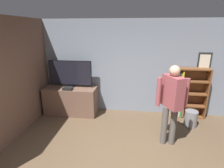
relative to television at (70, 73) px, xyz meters
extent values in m
cube|color=gray|center=(1.75, 0.32, 0.14)|extent=(7.17, 0.06, 2.70)
cube|color=black|center=(3.69, 0.28, 0.38)|extent=(0.34, 0.02, 0.48)
cube|color=beige|center=(3.69, 0.26, 0.38)|extent=(0.27, 0.01, 0.37)
cube|color=brown|center=(-0.87, -1.10, 0.14)|extent=(0.06, 4.39, 2.70)
cube|color=brown|center=(0.00, -0.08, -0.81)|extent=(1.49, 0.61, 0.80)
cylinder|color=black|center=(0.00, 0.00, -0.39)|extent=(0.22, 0.22, 0.03)
cylinder|color=black|center=(0.00, 0.00, -0.35)|extent=(0.06, 0.06, 0.05)
cube|color=black|center=(0.00, 0.00, 0.02)|extent=(1.25, 0.04, 0.71)
cube|color=black|center=(0.00, -0.02, 0.02)|extent=(1.21, 0.01, 0.68)
cube|color=black|center=(0.00, -0.27, -0.37)|extent=(0.26, 0.17, 0.07)
cube|color=brown|center=(2.97, 0.13, -0.49)|extent=(0.04, 0.28, 1.42)
cube|color=brown|center=(3.81, 0.13, -0.49)|extent=(0.04, 0.28, 1.42)
cube|color=brown|center=(3.39, 0.27, -0.49)|extent=(0.88, 0.01, 1.42)
cube|color=brown|center=(3.39, 0.13, -1.19)|extent=(0.80, 0.28, 0.04)
cube|color=brown|center=(3.39, 0.13, -0.85)|extent=(0.80, 0.28, 0.04)
cube|color=brown|center=(3.39, 0.13, -0.49)|extent=(0.80, 0.28, 0.04)
cube|color=brown|center=(3.39, 0.13, -0.14)|extent=(0.80, 0.28, 0.04)
cube|color=brown|center=(3.39, 0.13, 0.20)|extent=(0.80, 0.28, 0.04)
cube|color=#2D569E|center=(3.00, 0.10, -1.05)|extent=(0.02, 0.21, 0.27)
cube|color=#232328|center=(3.04, 0.10, -1.05)|extent=(0.03, 0.21, 0.27)
cube|color=#99663D|center=(3.09, 0.12, -1.08)|extent=(0.02, 0.26, 0.22)
cube|color=beige|center=(3.12, 0.09, -1.09)|extent=(0.04, 0.20, 0.20)
cube|color=#338447|center=(3.17, 0.12, -1.06)|extent=(0.04, 0.26, 0.25)
cube|color=#99663D|center=(3.22, 0.11, -1.06)|extent=(0.04, 0.24, 0.26)
cube|color=gold|center=(3.01, 0.10, -0.71)|extent=(0.04, 0.22, 0.25)
cube|color=gold|center=(3.07, 0.11, -0.73)|extent=(0.04, 0.24, 0.21)
cube|color=gold|center=(3.11, 0.10, -0.72)|extent=(0.03, 0.22, 0.23)
cube|color=red|center=(3.16, 0.10, -0.70)|extent=(0.03, 0.22, 0.26)
cube|color=#5B8E99|center=(3.00, 0.12, -0.37)|extent=(0.03, 0.25, 0.22)
cube|color=#5B8E99|center=(3.04, 0.12, -0.38)|extent=(0.04, 0.26, 0.19)
cube|color=gold|center=(3.10, 0.12, -0.34)|extent=(0.04, 0.26, 0.28)
cube|color=#5B8E99|center=(3.14, 0.12, -0.34)|extent=(0.02, 0.26, 0.27)
cube|color=#2D569E|center=(3.18, 0.11, -0.35)|extent=(0.03, 0.23, 0.25)
cube|color=orange|center=(3.23, 0.12, -0.34)|extent=(0.03, 0.25, 0.28)
cube|color=#338447|center=(3.00, 0.10, 0.01)|extent=(0.02, 0.22, 0.27)
cube|color=#232328|center=(3.05, 0.12, -0.01)|extent=(0.04, 0.25, 0.21)
cube|color=gold|center=(3.09, 0.09, -0.03)|extent=(0.03, 0.20, 0.19)
cube|color=gold|center=(3.12, 0.09, 0.01)|extent=(0.03, 0.20, 0.25)
cylinder|color=#56514C|center=(2.50, -1.23, -0.77)|extent=(0.13, 0.13, 0.88)
cylinder|color=#56514C|center=(2.68, -1.23, -0.77)|extent=(0.13, 0.13, 0.88)
cube|color=#99474C|center=(2.59, -1.23, 0.00)|extent=(0.41, 0.53, 0.66)
sphere|color=tan|center=(2.59, -1.23, 0.44)|extent=(0.21, 0.21, 0.21)
cylinder|color=#99474C|center=(2.86, -1.23, -0.01)|extent=(0.09, 0.09, 0.61)
cylinder|color=#99474C|center=(2.32, -1.23, -0.01)|extent=(0.09, 0.09, 0.61)
cylinder|color=gray|center=(3.32, -0.41, -1.00)|extent=(0.32, 0.32, 0.42)
camera|label=1|loc=(1.80, -4.67, 1.21)|focal=28.00mm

